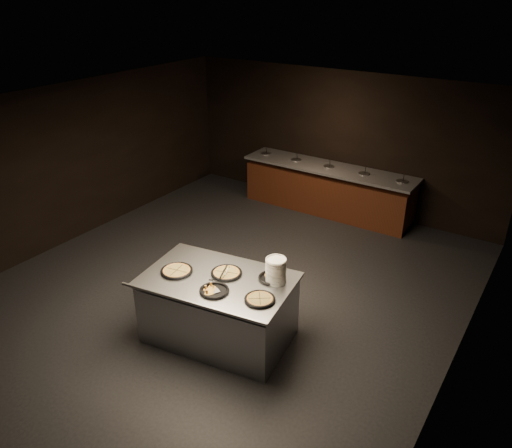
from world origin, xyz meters
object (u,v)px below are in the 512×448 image
Objects in this scene: pan_cheese_whole at (226,273)px; serving_counter at (219,309)px; plate_stack at (276,271)px; pan_veggie_whole at (177,271)px.

serving_counter is at bearing -103.35° from pan_cheese_whole.
pan_cheese_whole is (-0.65, -0.20, -0.15)m from plate_stack.
plate_stack is at bearing 23.20° from pan_veggie_whole.
pan_cheese_whole is at bearing 28.93° from pan_veggie_whole.
plate_stack is 0.70m from pan_cheese_whole.
plate_stack reaches higher than pan_veggie_whole.
serving_counter is 4.93× the size of pan_veggie_whole.
pan_cheese_whole reaches higher than serving_counter.
plate_stack is 0.78× the size of pan_veggie_whole.
plate_stack is at bearing 17.47° from pan_cheese_whole.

